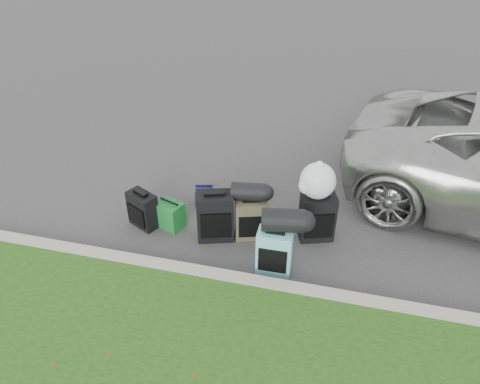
% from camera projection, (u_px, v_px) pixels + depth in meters
% --- Properties ---
extents(ground, '(120.00, 120.00, 0.00)m').
position_uv_depth(ground, '(244.00, 233.00, 6.58)').
color(ground, '#383535').
rests_on(ground, ground).
extents(curb, '(120.00, 0.18, 0.15)m').
position_uv_depth(curb, '(225.00, 279.00, 5.73)').
color(curb, '#9E937F').
rests_on(curb, ground).
extents(suitcase_small_black, '(0.48, 0.40, 0.53)m').
position_uv_depth(suitcase_small_black, '(143.00, 210.00, 6.58)').
color(suitcase_small_black, black).
rests_on(suitcase_small_black, ground).
extents(suitcase_large_black_left, '(0.56, 0.43, 0.71)m').
position_uv_depth(suitcase_large_black_left, '(215.00, 216.00, 6.31)').
color(suitcase_large_black_left, black).
rests_on(suitcase_large_black_left, ground).
extents(suitcase_olive, '(0.49, 0.39, 0.59)m').
position_uv_depth(suitcase_olive, '(251.00, 218.00, 6.37)').
color(suitcase_olive, '#3C3625').
rests_on(suitcase_olive, ground).
extents(suitcase_teal, '(0.43, 0.26, 0.61)m').
position_uv_depth(suitcase_teal, '(274.00, 252.00, 5.80)').
color(suitcase_teal, '#5BA1AE').
rests_on(suitcase_teal, ground).
extents(suitcase_large_black_right, '(0.52, 0.41, 0.69)m').
position_uv_depth(suitcase_large_black_right, '(317.00, 217.00, 6.31)').
color(suitcase_large_black_right, black).
rests_on(suitcase_large_black_right, ground).
extents(tote_green, '(0.41, 0.37, 0.39)m').
position_uv_depth(tote_green, '(171.00, 215.00, 6.60)').
color(tote_green, '#186D27').
rests_on(tote_green, ground).
extents(tote_navy, '(0.31, 0.27, 0.29)m').
position_uv_depth(tote_navy, '(204.00, 196.00, 7.06)').
color(tote_navy, navy).
rests_on(tote_navy, ground).
extents(duffel_left, '(0.48, 0.31, 0.24)m').
position_uv_depth(duffel_left, '(248.00, 192.00, 6.16)').
color(duffel_left, black).
rests_on(duffel_left, suitcase_olive).
extents(duffel_right, '(0.56, 0.37, 0.29)m').
position_uv_depth(duffel_right, '(283.00, 220.00, 5.58)').
color(duffel_right, black).
rests_on(duffel_right, suitcase_teal).
extents(trash_bag, '(0.47, 0.47, 0.47)m').
position_uv_depth(trash_bag, '(318.00, 181.00, 5.99)').
color(trash_bag, white).
rests_on(trash_bag, suitcase_large_black_right).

